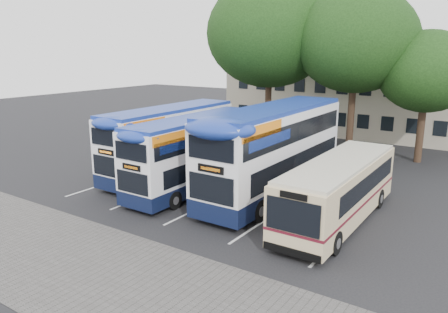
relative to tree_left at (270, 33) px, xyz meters
name	(u,v)px	position (x,y,z in m)	size (l,w,h in m)	color
ground	(240,241)	(7.88, -16.84, -8.90)	(120.00, 120.00, 0.00)	black
paving_strip	(115,279)	(5.88, -21.84, -8.90)	(40.00, 6.00, 0.01)	#595654
bay_lines	(231,193)	(4.13, -11.84, -8.90)	(14.12, 11.00, 0.01)	silver
depot_building	(400,101)	(7.88, 10.15, -5.75)	(32.40, 8.40, 6.20)	#BBAF96
tree_left	(270,33)	(0.00, 0.00, 0.00)	(9.83, 9.83, 13.09)	black
tree_mid	(356,41)	(6.59, 0.53, -0.63)	(8.61, 8.61, 11.94)	black
tree_right	(427,72)	(11.29, 1.21, -2.67)	(6.46, 6.46, 9.00)	black
bus_dd_left	(171,138)	(-0.92, -10.89, -6.55)	(2.48, 10.23, 4.26)	#0E1634
bus_dd_mid	(196,150)	(2.13, -12.25, -6.64)	(2.39, 9.84, 4.10)	#0E1634
bus_dd_right	(275,147)	(6.23, -10.80, -6.25)	(2.80, 11.54, 4.81)	#0E1634
bus_single	(339,187)	(10.41, -12.45, -7.27)	(2.46, 9.68, 2.89)	beige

